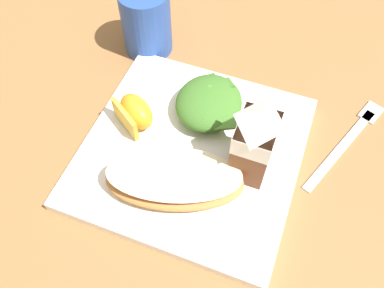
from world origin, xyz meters
The scene contains 8 objects.
ground centered at (0.00, 0.00, 0.00)m, with size 3.00×3.00×0.00m, color olive.
white_plate centered at (0.00, 0.00, 0.01)m, with size 0.28×0.28×0.02m, color white.
cheesy_pizza_bread centered at (0.06, 0.00, 0.03)m, with size 0.13×0.19×0.04m.
green_salad_pile centered at (-0.06, 0.00, 0.04)m, with size 0.10×0.10×0.04m.
milk_carton centered at (0.00, 0.08, 0.08)m, with size 0.06×0.05×0.11m.
orange_wedge_front centered at (-0.01, -0.09, 0.04)m, with size 0.06×0.07×0.04m.
metal_fork centered at (-0.10, 0.20, 0.00)m, with size 0.18×0.09×0.01m.
drinking_blue_cup centered at (-0.17, -0.14, 0.05)m, with size 0.08×0.08×0.10m, color #284CA3.
Camera 1 is at (0.26, 0.10, 0.46)m, focal length 37.25 mm.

